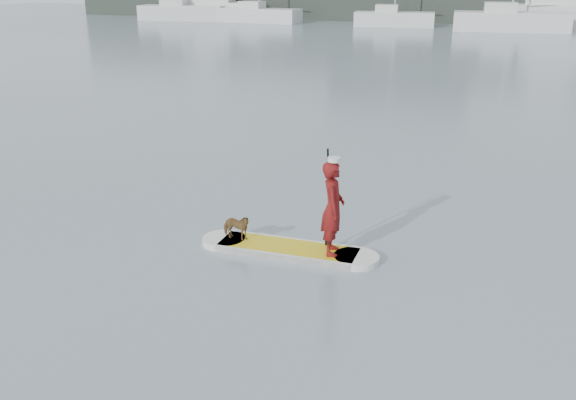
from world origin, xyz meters
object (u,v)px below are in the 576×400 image
(dog, at_px, (236,227))
(sailboat_d, at_px, (510,19))
(motor_yacht_b, at_px, (213,1))
(motor_yacht_a, at_px, (575,4))
(paddleboard, at_px, (288,249))
(paddler, at_px, (333,208))
(sailboat_c, at_px, (394,18))
(sailboat_b, at_px, (259,13))
(sailboat_a, at_px, (182,11))

(dog, height_order, sailboat_d, sailboat_d)
(motor_yacht_b, bearing_deg, motor_yacht_a, -4.26)
(paddleboard, relative_size, motor_yacht_b, 0.34)
(paddler, height_order, dog, paddler)
(sailboat_c, xyz_separation_m, motor_yacht_a, (14.87, 3.40, 1.28))
(motor_yacht_a, distance_m, motor_yacht_b, 33.85)
(paddler, relative_size, dog, 2.86)
(paddleboard, relative_size, dog, 5.70)
(motor_yacht_a, bearing_deg, sailboat_b, -170.10)
(sailboat_b, height_order, sailboat_c, sailboat_b)
(sailboat_b, distance_m, sailboat_c, 13.05)
(paddler, xyz_separation_m, sailboat_a, (-29.71, 48.86, -0.09))
(sailboat_d, distance_m, motor_yacht_a, 7.00)
(paddler, bearing_deg, dog, 76.29)
(paddleboard, distance_m, sailboat_c, 49.31)
(dog, distance_m, sailboat_c, 49.18)
(paddler, height_order, sailboat_a, sailboat_a)
(dog, distance_m, sailboat_a, 56.30)
(sailboat_d, bearing_deg, sailboat_c, 166.67)
(sailboat_a, height_order, motor_yacht_b, sailboat_a)
(paddleboard, height_order, motor_yacht_b, motor_yacht_b)
(sailboat_b, relative_size, sailboat_c, 1.19)
(paddler, relative_size, motor_yacht_a, 0.14)
(paddler, bearing_deg, sailboat_b, 8.79)
(sailboat_b, relative_size, motor_yacht_a, 0.97)
(paddler, distance_m, sailboat_a, 57.18)
(paddleboard, distance_m, sailboat_a, 56.79)
(motor_yacht_b, bearing_deg, sailboat_b, -26.89)
(sailboat_d, bearing_deg, sailboat_b, 170.34)
(paddleboard, distance_m, motor_yacht_a, 52.65)
(paddleboard, bearing_deg, dog, 180.00)
(sailboat_c, bearing_deg, dog, -89.69)
(paddleboard, height_order, paddler, paddler)
(sailboat_b, distance_m, motor_yacht_a, 28.12)
(sailboat_b, bearing_deg, sailboat_a, -174.01)
(dog, bearing_deg, sailboat_d, 0.30)
(paddler, relative_size, sailboat_b, 0.14)
(paddleboard, xyz_separation_m, motor_yacht_b, (-26.61, 51.33, 1.68))
(sailboat_c, bearing_deg, paddler, -87.61)
(sailboat_a, bearing_deg, paddler, -68.68)
(motor_yacht_a, bearing_deg, dog, -95.40)
(motor_yacht_b, bearing_deg, sailboat_c, -13.44)
(sailboat_c, height_order, sailboat_d, sailboat_d)
(dog, xyz_separation_m, sailboat_b, (-19.69, 49.04, 0.46))
(paddler, xyz_separation_m, sailboat_c, (-8.44, 48.69, -0.21))
(dog, relative_size, sailboat_c, 0.06)
(paddleboard, bearing_deg, motor_yacht_b, 116.23)
(paddler, bearing_deg, motor_yacht_b, 13.23)
(sailboat_b, xyz_separation_m, motor_yacht_a, (27.92, 3.10, 1.19))
(paddleboard, bearing_deg, sailboat_d, 86.16)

